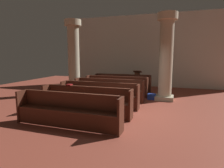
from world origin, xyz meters
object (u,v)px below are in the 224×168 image
(pew_row_4, at_px, (86,100))
(pillar_far_side, at_px, (74,56))
(kneeler_box_blue, at_px, (152,97))
(pew_row_0, at_px, (122,82))
(hymn_book, at_px, (69,85))
(pew_row_5, at_px, (68,109))
(pillar_aisle_side, at_px, (166,56))
(pew_row_2, at_px, (109,89))
(pew_row_3, at_px, (99,94))
(pew_row_1, at_px, (116,85))
(lectern, at_px, (137,81))

(pew_row_4, distance_m, pillar_far_side, 4.25)
(pew_row_4, height_order, kneeler_box_blue, pew_row_4)
(pew_row_0, xyz_separation_m, kneeler_box_blue, (1.79, -1.51, -0.38))
(pillar_far_side, height_order, hymn_book, pillar_far_side)
(pew_row_5, bearing_deg, pillar_aisle_side, 61.19)
(pew_row_0, height_order, pew_row_5, same)
(pew_row_2, height_order, pew_row_3, same)
(pew_row_3, relative_size, pew_row_4, 1.00)
(kneeler_box_blue, bearing_deg, pew_row_1, 167.97)
(pew_row_5, height_order, pillar_aisle_side, pillar_aisle_side)
(pew_row_2, relative_size, pillar_far_side, 0.83)
(pew_row_1, bearing_deg, pillar_aisle_side, -5.87)
(pew_row_3, bearing_deg, pew_row_5, -90.00)
(pew_row_2, xyz_separation_m, lectern, (0.60, 3.46, -0.05))
(pew_row_2, bearing_deg, pillar_aisle_side, 20.68)
(pew_row_0, bearing_deg, pillar_far_side, -151.92)
(pew_row_0, distance_m, pillar_far_side, 2.97)
(pew_row_3, xyz_separation_m, pillar_aisle_side, (2.34, 2.01, 1.45))
(pew_row_2, bearing_deg, lectern, 80.22)
(pillar_far_side, bearing_deg, lectern, 40.12)
(pew_row_1, height_order, hymn_book, hymn_book)
(pew_row_4, distance_m, pillar_aisle_side, 4.17)
(pew_row_2, bearing_deg, pillar_far_side, 155.88)
(pew_row_5, height_order, pillar_far_side, pillar_far_side)
(pew_row_5, distance_m, pillar_far_side, 5.16)
(lectern, bearing_deg, pew_row_1, -104.32)
(pew_row_3, bearing_deg, pew_row_0, 90.00)
(pillar_aisle_side, height_order, pillar_far_side, same)
(pillar_far_side, height_order, lectern, pillar_far_side)
(lectern, distance_m, hymn_book, 5.69)
(kneeler_box_blue, bearing_deg, pew_row_5, -113.57)
(pew_row_4, bearing_deg, lectern, 84.04)
(pew_row_0, bearing_deg, pew_row_2, -90.00)
(pew_row_0, relative_size, pew_row_3, 1.00)
(pew_row_3, height_order, pillar_far_side, pillar_far_side)
(kneeler_box_blue, bearing_deg, lectern, 113.82)
(lectern, height_order, hymn_book, lectern)
(pew_row_5, xyz_separation_m, pillar_far_side, (-2.29, 4.40, 1.45))
(kneeler_box_blue, bearing_deg, pew_row_2, -157.55)
(pew_row_4, relative_size, lectern, 2.88)
(pew_row_1, bearing_deg, pillar_far_side, -177.55)
(pew_row_0, distance_m, pillar_aisle_side, 3.07)
(pew_row_0, height_order, kneeler_box_blue, pew_row_0)
(pew_row_5, xyz_separation_m, pillar_aisle_side, (2.34, 4.25, 1.45))
(pew_row_4, xyz_separation_m, pillar_aisle_side, (2.34, 3.13, 1.45))
(pew_row_5, distance_m, kneeler_box_blue, 4.50)
(pew_row_1, bearing_deg, pew_row_0, 90.00)
(pew_row_3, xyz_separation_m, pew_row_4, (0.00, -1.12, 0.00))
(pew_row_0, xyz_separation_m, pew_row_4, (0.00, -4.49, 0.00))
(pew_row_1, distance_m, hymn_book, 3.29)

